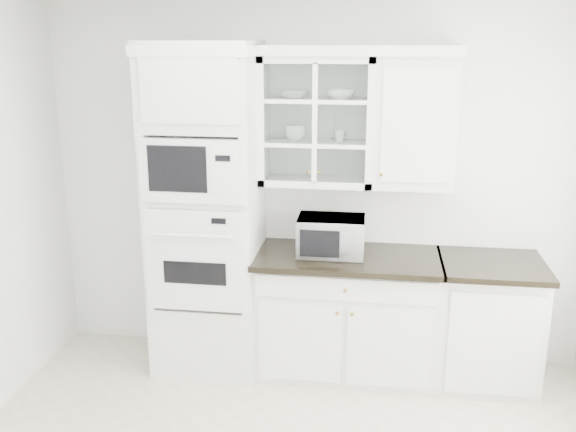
# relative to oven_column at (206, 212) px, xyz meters

# --- Properties ---
(room_shell) EXTENTS (4.00, 3.50, 2.70)m
(room_shell) POSITION_rel_oven_column_xyz_m (0.75, -0.99, 0.58)
(room_shell) COLOR white
(room_shell) RESTS_ON ground
(oven_column) EXTENTS (0.76, 0.68, 2.40)m
(oven_column) POSITION_rel_oven_column_xyz_m (0.00, 0.00, 0.00)
(oven_column) COLOR white
(oven_column) RESTS_ON ground
(base_cabinet_run) EXTENTS (1.32, 0.67, 0.92)m
(base_cabinet_run) POSITION_rel_oven_column_xyz_m (1.03, 0.03, -0.74)
(base_cabinet_run) COLOR white
(base_cabinet_run) RESTS_ON ground
(extra_base_cabinet) EXTENTS (0.72, 0.67, 0.92)m
(extra_base_cabinet) POSITION_rel_oven_column_xyz_m (2.03, 0.03, -0.74)
(extra_base_cabinet) COLOR white
(extra_base_cabinet) RESTS_ON ground
(upper_cabinet_glass) EXTENTS (0.80, 0.33, 0.90)m
(upper_cabinet_glass) POSITION_rel_oven_column_xyz_m (0.78, 0.17, 0.65)
(upper_cabinet_glass) COLOR white
(upper_cabinet_glass) RESTS_ON room_shell
(upper_cabinet_solid) EXTENTS (0.55, 0.33, 0.90)m
(upper_cabinet_solid) POSITION_rel_oven_column_xyz_m (1.46, 0.17, 0.65)
(upper_cabinet_solid) COLOR white
(upper_cabinet_solid) RESTS_ON room_shell
(crown_molding) EXTENTS (2.14, 0.38, 0.07)m
(crown_molding) POSITION_rel_oven_column_xyz_m (0.68, 0.14, 1.14)
(crown_molding) COLOR white
(crown_molding) RESTS_ON room_shell
(countertop_microwave) EXTENTS (0.48, 0.40, 0.27)m
(countertop_microwave) POSITION_rel_oven_column_xyz_m (0.90, 0.03, -0.14)
(countertop_microwave) COLOR white
(countertop_microwave) RESTS_ON base_cabinet_run
(bowl_a) EXTENTS (0.22, 0.22, 0.05)m
(bowl_a) POSITION_rel_oven_column_xyz_m (0.62, 0.17, 0.84)
(bowl_a) COLOR white
(bowl_a) RESTS_ON upper_cabinet_glass
(bowl_b) EXTENTS (0.25, 0.25, 0.06)m
(bowl_b) POSITION_rel_oven_column_xyz_m (0.94, 0.16, 0.84)
(bowl_b) COLOR white
(bowl_b) RESTS_ON upper_cabinet_glass
(cup_a) EXTENTS (0.15, 0.15, 0.11)m
(cup_a) POSITION_rel_oven_column_xyz_m (0.63, 0.16, 0.57)
(cup_a) COLOR white
(cup_a) RESTS_ON upper_cabinet_glass
(cup_b) EXTENTS (0.09, 0.09, 0.08)m
(cup_b) POSITION_rel_oven_column_xyz_m (0.94, 0.16, 0.55)
(cup_b) COLOR white
(cup_b) RESTS_ON upper_cabinet_glass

